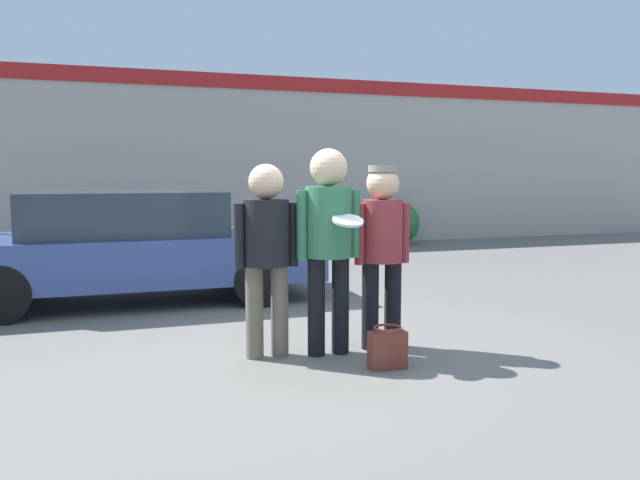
# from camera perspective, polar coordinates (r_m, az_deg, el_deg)

# --- Properties ---
(ground_plane) EXTENTS (56.00, 56.00, 0.00)m
(ground_plane) POSITION_cam_1_polar(r_m,az_deg,el_deg) (5.53, -0.64, -10.29)
(ground_plane) COLOR #66635E
(storefront_building) EXTENTS (24.00, 0.22, 3.67)m
(storefront_building) POSITION_cam_1_polar(r_m,az_deg,el_deg) (13.44, -11.61, 7.17)
(storefront_building) COLOR #B2A89E
(storefront_building) RESTS_ON ground
(person_left) EXTENTS (0.55, 0.38, 1.64)m
(person_left) POSITION_cam_1_polar(r_m,az_deg,el_deg) (5.26, -4.91, -0.26)
(person_left) COLOR #665B4C
(person_left) RESTS_ON ground
(person_middle_with_frisbee) EXTENTS (0.56, 0.60, 1.77)m
(person_middle_with_frisbee) POSITION_cam_1_polar(r_m,az_deg,el_deg) (5.30, 0.80, 0.86)
(person_middle_with_frisbee) COLOR black
(person_middle_with_frisbee) RESTS_ON ground
(person_right) EXTENTS (0.52, 0.35, 1.63)m
(person_right) POSITION_cam_1_polar(r_m,az_deg,el_deg) (5.55, 5.71, 0.04)
(person_right) COLOR black
(person_right) RESTS_ON ground
(parked_car_near) EXTENTS (4.43, 1.81, 1.35)m
(parked_car_near) POSITION_cam_1_polar(r_m,az_deg,el_deg) (7.96, -16.82, -0.52)
(parked_car_near) COLOR #334784
(parked_car_near) RESTS_ON ground
(shrub) EXTENTS (0.96, 0.96, 0.96)m
(shrub) POSITION_cam_1_polar(r_m,az_deg,el_deg) (14.09, 7.14, 1.55)
(shrub) COLOR #2D6B33
(shrub) RESTS_ON ground
(handbag) EXTENTS (0.30, 0.23, 0.34)m
(handbag) POSITION_cam_1_polar(r_m,az_deg,el_deg) (5.10, 6.18, -9.81)
(handbag) COLOR brown
(handbag) RESTS_ON ground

